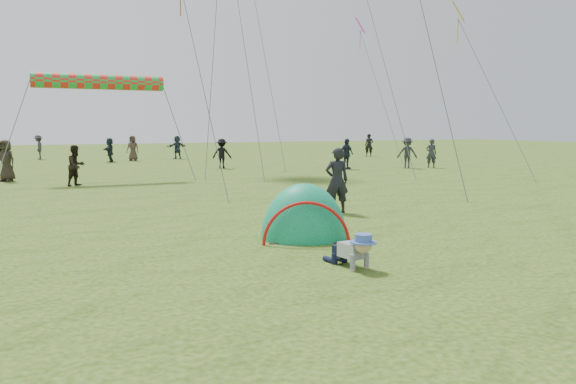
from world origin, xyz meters
name	(u,v)px	position (x,y,z in m)	size (l,w,h in m)	color
ground	(393,259)	(0.00, 0.00, 0.00)	(140.00, 140.00, 0.00)	#1C3C07
crawling_toddler	(354,249)	(-0.96, -0.22, 0.31)	(0.56, 0.81, 0.62)	black
popup_tent	(304,238)	(-0.58, 2.32, 0.00)	(1.79, 1.47, 2.32)	#00743A
standing_adult	(337,180)	(1.82, 5.02, 0.88)	(0.64, 0.42, 1.76)	black
crowd_person_0	(369,145)	(18.72, 28.55, 0.88)	(0.64, 0.42, 1.76)	black
crowd_person_1	(76,166)	(-3.82, 15.46, 0.80)	(0.78, 0.60, 1.60)	black
crowd_person_3	(407,153)	(13.77, 17.43, 0.86)	(1.10, 0.64, 1.71)	#282A31
crowd_person_4	(6,161)	(-6.32, 18.69, 0.88)	(0.86, 0.56, 1.76)	black
crowd_person_5	(177,147)	(4.56, 32.07, 0.83)	(1.55, 0.49, 1.67)	#2B3545
crowd_person_6	(431,153)	(15.15, 17.04, 0.81)	(0.59, 0.39, 1.62)	#292B33
crowd_person_9	(38,147)	(-4.49, 35.62, 0.86)	(1.11, 0.64, 1.72)	#303037
crowd_person_11	(110,150)	(-0.42, 30.12, 0.79)	(1.47, 0.47, 1.58)	#1B242C
crowd_person_14	(346,154)	(10.28, 18.21, 0.84)	(0.98, 0.41, 1.67)	#1E2637
crowd_person_15	(222,154)	(4.39, 21.79, 0.82)	(1.06, 0.61, 1.65)	black
crowd_person_16	(133,148)	(1.22, 31.02, 0.85)	(0.84, 0.54, 1.71)	#41322B
rainbow_tube_kite	(99,82)	(-2.61, 17.17, 4.19)	(0.64, 0.64, 5.31)	red
diamond_kite_5	(360,25)	(15.38, 24.88, 9.08)	(1.25, 1.25, 0.00)	#D93DAA
diamond_kite_7	(459,12)	(13.61, 13.55, 7.82)	(1.19, 1.19, 0.00)	gold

